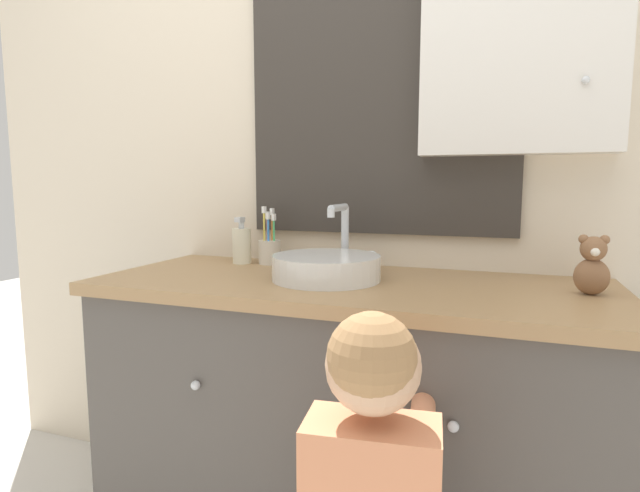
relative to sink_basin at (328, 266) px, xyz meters
The scene contains 6 objects.
wall_back 0.50m from the sink_basin, 74.11° to the left, with size 3.20×0.18×2.50m.
vanity_counter 0.47m from the sink_basin, ahead, with size 1.41×0.57×0.85m.
sink_basin is the anchor object (origin of this frame).
toothbrush_holder 0.33m from the sink_basin, 144.52° to the left, with size 0.07×0.07×0.19m.
soap_dispenser 0.41m from the sink_basin, 154.62° to the left, with size 0.06×0.06×0.16m.
teddy_bear 0.66m from the sink_basin, ahead, with size 0.08×0.07×0.15m.
Camera 1 is at (0.39, -0.98, 1.12)m, focal length 28.00 mm.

